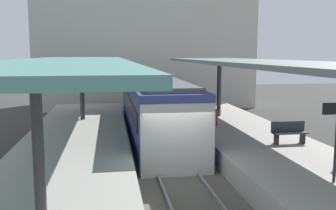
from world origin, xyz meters
TOP-DOWN VIEW (x-y plane):
  - ground_plane at (0.00, 0.00)m, footprint 80.00×80.00m
  - platform_left at (-3.80, 0.00)m, footprint 4.40×28.00m
  - platform_right at (3.80, 0.00)m, footprint 4.40×28.00m
  - track_ballast at (0.00, 0.00)m, footprint 3.20×28.00m
  - rail_near_side at (-0.72, 0.00)m, footprint 0.08×28.00m
  - rail_far_side at (0.72, 0.00)m, footprint 0.08×28.00m
  - commuter_train at (0.00, 7.26)m, footprint 2.78×14.87m
  - canopy_left at (-3.80, 1.40)m, footprint 4.18×21.00m
  - canopy_right at (3.80, 1.40)m, footprint 4.18×21.00m
  - platform_bench at (4.65, 0.88)m, footprint 1.40×0.41m
  - litter_bin at (2.69, 4.87)m, footprint 0.44×0.44m
  - station_building_backdrop at (0.79, 20.00)m, footprint 18.00×6.00m

SIDE VIEW (x-z plane):
  - ground_plane at x=0.00m, z-range 0.00..0.00m
  - track_ballast at x=0.00m, z-range 0.00..0.20m
  - rail_near_side at x=-0.72m, z-range 0.20..0.34m
  - rail_far_side at x=0.72m, z-range 0.20..0.34m
  - platform_left at x=-3.80m, z-range 0.00..1.00m
  - platform_right at x=3.80m, z-range 0.00..1.00m
  - litter_bin at x=2.69m, z-range 1.00..1.80m
  - platform_bench at x=4.65m, z-range 1.03..1.89m
  - commuter_train at x=0.00m, z-range 0.18..3.28m
  - canopy_right at x=3.80m, z-range 2.50..5.73m
  - canopy_left at x=-3.80m, z-range 2.53..5.85m
  - station_building_backdrop at x=0.79m, z-range 0.00..11.00m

